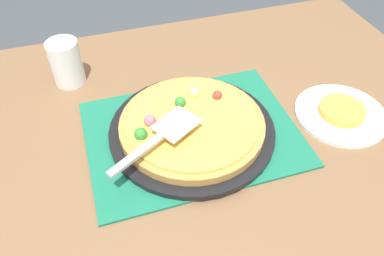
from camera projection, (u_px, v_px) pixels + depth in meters
The scene contains 8 objects.
dining_table at pixel (192, 164), 0.97m from camera, with size 1.40×1.00×0.75m.
placemat at pixel (192, 133), 0.89m from camera, with size 0.48×0.36×0.01m, color #196B4C.
pizza_pan at pixel (192, 130), 0.88m from camera, with size 0.38×0.38×0.01m, color black.
pizza at pixel (191, 124), 0.87m from camera, with size 0.33×0.33×0.05m.
plate_near_left at pixel (341, 114), 0.93m from camera, with size 0.22×0.22×0.01m, color white.
served_slice_left at pixel (342, 110), 0.92m from camera, with size 0.11×0.11×0.02m, color gold.
cup_far at pixel (66, 63), 0.99m from camera, with size 0.08×0.08×0.12m, color white.
pizza_server at pixel (160, 136), 0.79m from camera, with size 0.22×0.15×0.01m.
Camera 1 is at (-0.19, -0.59, 1.39)m, focal length 35.94 mm.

